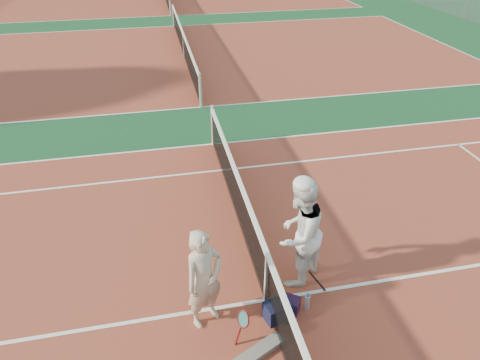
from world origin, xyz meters
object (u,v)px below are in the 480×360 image
(racket_black_held, at_px, (313,284))
(racket_spare, at_px, (273,315))
(water_bottle, at_px, (307,303))
(sports_bag_navy, at_px, (277,310))
(racket_red, at_px, (243,327))
(net_main, at_px, (266,278))
(player_a, at_px, (204,279))
(sports_bag_purple, at_px, (289,305))
(player_b, at_px, (299,233))

(racket_black_held, height_order, racket_spare, racket_black_held)
(water_bottle, bearing_deg, sports_bag_navy, -173.50)
(racket_red, height_order, racket_black_held, racket_red)
(racket_spare, bearing_deg, net_main, -33.84)
(net_main, bearing_deg, player_a, -170.41)
(racket_red, xyz_separation_m, water_bottle, (1.10, 0.34, -0.14))
(sports_bag_navy, height_order, water_bottle, sports_bag_navy)
(water_bottle, bearing_deg, racket_spare, -178.21)
(player_a, relative_size, sports_bag_purple, 5.15)
(racket_black_held, height_order, water_bottle, racket_black_held)
(net_main, xyz_separation_m, racket_black_held, (0.77, -0.06, -0.25))
(racket_black_held, distance_m, water_bottle, 0.33)
(racket_black_held, bearing_deg, water_bottle, 41.96)
(racket_black_held, bearing_deg, sports_bag_purple, 12.82)
(player_b, height_order, racket_spare, player_b)
(sports_bag_navy, bearing_deg, racket_spare, 141.68)
(net_main, xyz_separation_m, water_bottle, (0.59, -0.31, -0.36))
(player_a, bearing_deg, player_b, -10.85)
(player_a, bearing_deg, sports_bag_navy, -40.33)
(racket_black_held, distance_m, sports_bag_navy, 0.76)
(racket_black_held, distance_m, racket_spare, 0.82)
(racket_spare, distance_m, water_bottle, 0.56)
(net_main, distance_m, racket_black_held, 0.82)
(player_b, height_order, sports_bag_purple, player_b)
(racket_spare, bearing_deg, sports_bag_purple, -119.35)
(net_main, distance_m, racket_spare, 0.59)
(player_b, bearing_deg, sports_bag_navy, 14.09)
(player_a, relative_size, racket_spare, 2.82)
(racket_spare, bearing_deg, sports_bag_navy, -169.52)
(sports_bag_purple, height_order, water_bottle, water_bottle)
(racket_red, xyz_separation_m, sports_bag_purple, (0.81, 0.38, -0.16))
(racket_black_held, xyz_separation_m, racket_spare, (-0.73, -0.27, -0.24))
(sports_bag_navy, bearing_deg, net_main, 104.12)
(racket_black_held, bearing_deg, player_b, -82.30)
(net_main, height_order, sports_bag_navy, net_main)
(water_bottle, bearing_deg, racket_black_held, 53.54)
(racket_spare, height_order, sports_bag_purple, sports_bag_purple)
(net_main, distance_m, sports_bag_purple, 0.55)
(racket_red, height_order, sports_bag_purple, racket_red)
(racket_red, distance_m, water_bottle, 1.16)
(net_main, relative_size, sports_bag_navy, 27.44)
(racket_red, relative_size, racket_black_held, 1.11)
(player_a, xyz_separation_m, sports_bag_purple, (1.28, -0.11, -0.71))
(sports_bag_purple, bearing_deg, sports_bag_navy, -155.74)
(net_main, relative_size, player_a, 6.48)
(net_main, bearing_deg, racket_black_held, -4.20)
(player_a, bearing_deg, net_main, -20.15)
(player_b, distance_m, racket_spare, 1.33)
(player_b, height_order, water_bottle, player_b)
(racket_black_held, relative_size, racket_spare, 0.87)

